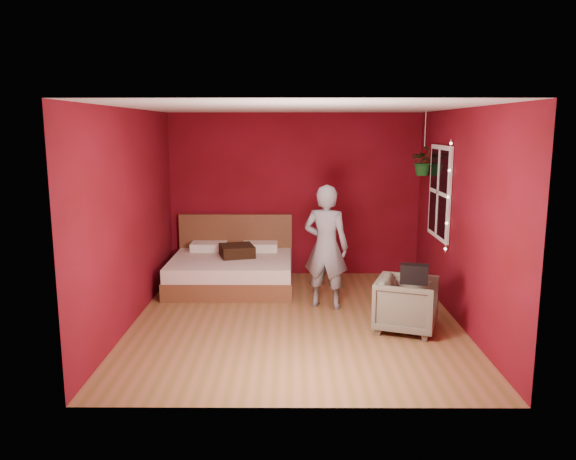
# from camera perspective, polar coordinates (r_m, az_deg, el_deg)

# --- Properties ---
(floor) EXTENTS (4.50, 4.50, 0.00)m
(floor) POSITION_cam_1_polar(r_m,az_deg,el_deg) (7.12, 0.77, -9.06)
(floor) COLOR brown
(floor) RESTS_ON ground
(room_walls) EXTENTS (4.04, 4.54, 2.62)m
(room_walls) POSITION_cam_1_polar(r_m,az_deg,el_deg) (6.75, 0.80, 4.49)
(room_walls) COLOR maroon
(room_walls) RESTS_ON ground
(window) EXTENTS (0.05, 0.97, 1.27)m
(window) POSITION_cam_1_polar(r_m,az_deg,el_deg) (7.93, 15.12, 3.72)
(window) COLOR white
(window) RESTS_ON room_walls
(fairy_lights) EXTENTS (0.04, 0.04, 1.45)m
(fairy_lights) POSITION_cam_1_polar(r_m,az_deg,el_deg) (7.42, 15.95, 3.24)
(fairy_lights) COLOR silver
(fairy_lights) RESTS_ON room_walls
(bed) EXTENTS (1.81, 1.54, 1.00)m
(bed) POSITION_cam_1_polar(r_m,az_deg,el_deg) (8.54, -5.72, -3.97)
(bed) COLOR brown
(bed) RESTS_ON ground
(person) EXTENTS (0.70, 0.57, 1.65)m
(person) POSITION_cam_1_polar(r_m,az_deg,el_deg) (7.39, 3.88, -1.72)
(person) COLOR slate
(person) RESTS_ON ground
(armchair) EXTENTS (0.89, 0.87, 0.64)m
(armchair) POSITION_cam_1_polar(r_m,az_deg,el_deg) (6.80, 11.96, -7.41)
(armchair) COLOR #5D5C4A
(armchair) RESTS_ON ground
(handbag) EXTENTS (0.34, 0.22, 0.22)m
(handbag) POSITION_cam_1_polar(r_m,az_deg,el_deg) (6.49, 12.70, -4.38)
(handbag) COLOR black
(handbag) RESTS_ON armchair
(throw_pillow) EXTENTS (0.59, 0.59, 0.17)m
(throw_pillow) POSITION_cam_1_polar(r_m,az_deg,el_deg) (8.49, -5.21, -2.12)
(throw_pillow) COLOR black
(throw_pillow) RESTS_ON bed
(hanging_plant) EXTENTS (0.40, 0.35, 0.92)m
(hanging_plant) POSITION_cam_1_polar(r_m,az_deg,el_deg) (8.46, 13.64, 6.83)
(hanging_plant) COLOR silver
(hanging_plant) RESTS_ON room_walls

